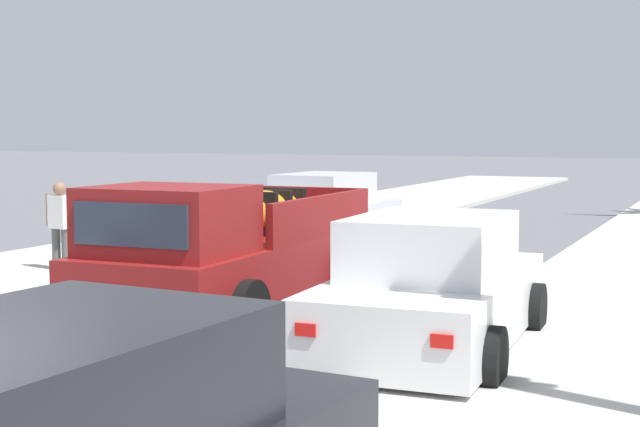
{
  "coord_description": "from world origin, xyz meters",
  "views": [
    {
      "loc": [
        5.59,
        -4.67,
        2.45
      ],
      "look_at": [
        -0.22,
        8.03,
        1.2
      ],
      "focal_mm": 52.49,
      "sensor_mm": 36.0,
      "label": 1
    }
  ],
  "objects_px": {
    "car_left_near": "(432,290)",
    "car_right_mid": "(325,212)",
    "pedestrian": "(60,223)",
    "pickup_truck": "(229,255)"
  },
  "relations": [
    {
      "from": "car_left_near",
      "to": "car_right_mid",
      "type": "bearing_deg",
      "value": 121.13
    },
    {
      "from": "pickup_truck",
      "to": "car_right_mid",
      "type": "height_order",
      "value": "pickup_truck"
    },
    {
      "from": "car_right_mid",
      "to": "pedestrian",
      "type": "distance_m",
      "value": 6.19
    },
    {
      "from": "car_left_near",
      "to": "car_right_mid",
      "type": "distance_m",
      "value": 9.76
    },
    {
      "from": "pickup_truck",
      "to": "car_left_near",
      "type": "height_order",
      "value": "pickup_truck"
    },
    {
      "from": "car_left_near",
      "to": "pedestrian",
      "type": "relative_size",
      "value": 2.72
    },
    {
      "from": "car_left_near",
      "to": "car_right_mid",
      "type": "relative_size",
      "value": 1.0
    },
    {
      "from": "pickup_truck",
      "to": "pedestrian",
      "type": "bearing_deg",
      "value": 158.05
    },
    {
      "from": "pickup_truck",
      "to": "pedestrian",
      "type": "xyz_separation_m",
      "value": [
        -4.21,
        1.7,
        0.1
      ]
    },
    {
      "from": "pickup_truck",
      "to": "car_right_mid",
      "type": "relative_size",
      "value": 1.21
    }
  ]
}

